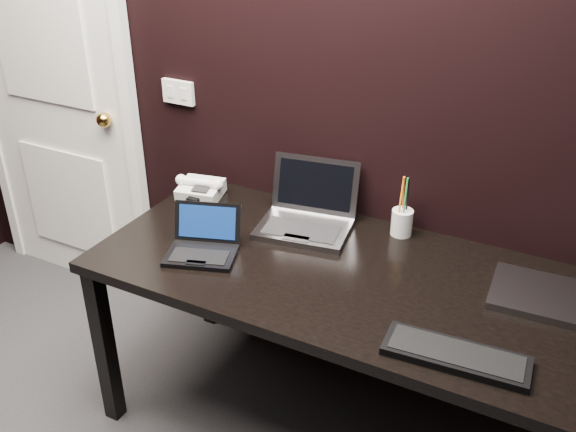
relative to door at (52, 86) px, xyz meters
The scene contains 11 objects.
wall_back 1.37m from the door, ahead, with size 4.00×4.00×0.00m, color black.
door is the anchor object (origin of this frame).
wall_switch 0.73m from the door, ahead, with size 0.15×0.02×0.10m.
desk 1.73m from the door, 12.82° to the right, with size 1.70×0.80×0.74m.
netbook 1.31m from the door, 23.16° to the right, with size 0.30×0.28×0.16m.
silver_laptop 1.45m from the door, ahead, with size 0.38×0.36×0.23m.
ext_keyboard 2.24m from the door, 16.86° to the right, with size 0.41×0.16×0.03m.
closed_laptop 2.34m from the door, ahead, with size 0.37×0.28×0.02m.
desk_phone 0.97m from the door, ahead, with size 0.21×0.19×0.10m.
mobile_phone 1.10m from the door, 18.11° to the right, with size 0.06×0.05×0.10m.
pen_cup 1.78m from the door, ahead, with size 0.11×0.11×0.23m.
Camera 1 is at (1.00, -0.31, 1.95)m, focal length 40.00 mm.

